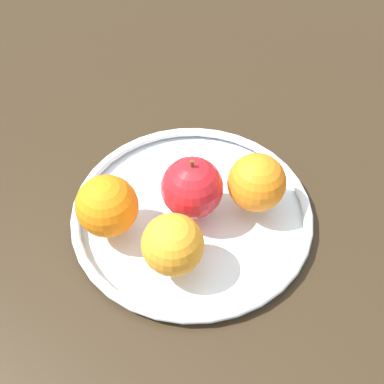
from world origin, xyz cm
name	(u,v)px	position (x,y,z in cm)	size (l,w,h in cm)	color
ground_plane	(192,225)	(0.00, 0.00, -2.00)	(134.67, 134.67, 4.00)	black
fruit_bowl	(192,212)	(0.00, 0.00, 0.92)	(30.36, 30.36, 1.80)	silver
apple	(192,188)	(0.02, -0.09, 5.57)	(7.53, 7.53, 8.33)	red
orange_center	(257,183)	(7.29, 2.98, 5.39)	(7.17, 7.17, 7.17)	orange
orange_front_right	(107,206)	(-8.80, -5.11, 5.47)	(7.33, 7.33, 7.33)	orange
orange_back_left	(176,245)	(0.41, -8.14, 5.27)	(6.95, 6.95, 6.95)	orange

